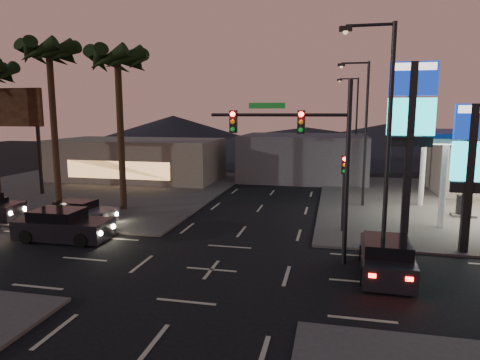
% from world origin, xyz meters
% --- Properties ---
extents(ground, '(140.00, 140.00, 0.00)m').
position_xyz_m(ground, '(0.00, 0.00, 0.00)').
color(ground, black).
rests_on(ground, ground).
extents(corner_lot_nw, '(24.00, 24.00, 0.12)m').
position_xyz_m(corner_lot_nw, '(-16.00, 16.00, 0.06)').
color(corner_lot_nw, '#47443F').
rests_on(corner_lot_nw, ground).
extents(pylon_sign_tall, '(2.20, 0.35, 9.00)m').
position_xyz_m(pylon_sign_tall, '(8.50, 5.50, 6.39)').
color(pylon_sign_tall, black).
rests_on(pylon_sign_tall, ground).
extents(pylon_sign_short, '(1.60, 0.35, 7.00)m').
position_xyz_m(pylon_sign_short, '(11.00, 4.50, 4.66)').
color(pylon_sign_short, black).
rests_on(pylon_sign_short, ground).
extents(traffic_signal_mast, '(6.10, 0.39, 8.00)m').
position_xyz_m(traffic_signal_mast, '(3.76, 1.99, 5.23)').
color(traffic_signal_mast, black).
rests_on(traffic_signal_mast, ground).
extents(pedestal_signal, '(0.32, 0.39, 4.30)m').
position_xyz_m(pedestal_signal, '(5.50, 6.98, 2.92)').
color(pedestal_signal, black).
rests_on(pedestal_signal, ground).
extents(streetlight_near, '(2.14, 0.25, 10.00)m').
position_xyz_m(streetlight_near, '(6.79, 1.00, 5.72)').
color(streetlight_near, black).
rests_on(streetlight_near, ground).
extents(streetlight_mid, '(2.14, 0.25, 10.00)m').
position_xyz_m(streetlight_mid, '(6.79, 14.00, 5.72)').
color(streetlight_mid, black).
rests_on(streetlight_mid, ground).
extents(streetlight_far, '(2.14, 0.25, 10.00)m').
position_xyz_m(streetlight_far, '(6.79, 28.00, 5.72)').
color(streetlight_far, black).
rests_on(streetlight_far, ground).
extents(palm_a, '(4.41, 4.41, 10.86)m').
position_xyz_m(palm_a, '(-9.00, 9.50, 9.43)').
color(palm_a, black).
rests_on(palm_a, ground).
extents(palm_b, '(4.41, 4.41, 11.46)m').
position_xyz_m(palm_b, '(-14.00, 9.50, 9.97)').
color(palm_b, black).
rests_on(palm_b, ground).
extents(billboard, '(6.00, 0.30, 8.50)m').
position_xyz_m(billboard, '(-20.50, 13.00, 6.33)').
color(billboard, black).
rests_on(billboard, ground).
extents(building_far_west, '(16.00, 8.00, 4.00)m').
position_xyz_m(building_far_west, '(-14.00, 22.00, 2.00)').
color(building_far_west, '#726B5B').
rests_on(building_far_west, ground).
extents(building_far_mid, '(12.00, 9.00, 4.40)m').
position_xyz_m(building_far_mid, '(2.00, 26.00, 2.20)').
color(building_far_mid, '#4C4C51').
rests_on(building_far_mid, ground).
extents(hill_left, '(40.00, 40.00, 6.00)m').
position_xyz_m(hill_left, '(-25.00, 60.00, 3.00)').
color(hill_left, black).
rests_on(hill_left, ground).
extents(hill_right, '(50.00, 50.00, 5.00)m').
position_xyz_m(hill_right, '(15.00, 60.00, 2.50)').
color(hill_right, black).
rests_on(hill_right, ground).
extents(hill_center, '(60.00, 60.00, 4.00)m').
position_xyz_m(hill_center, '(0.00, 60.00, 2.00)').
color(hill_center, black).
rests_on(hill_center, ground).
extents(car_lane_a_front, '(5.04, 2.22, 1.62)m').
position_xyz_m(car_lane_a_front, '(-8.79, 2.47, 0.75)').
color(car_lane_a_front, black).
rests_on(car_lane_a_front, ground).
extents(car_lane_b_front, '(4.35, 2.01, 1.39)m').
position_xyz_m(car_lane_b_front, '(-9.87, 5.68, 0.65)').
color(car_lane_b_front, slate).
rests_on(car_lane_b_front, ground).
extents(suv_station, '(2.19, 4.75, 1.56)m').
position_xyz_m(suv_station, '(7.16, 1.05, 0.72)').
color(suv_station, black).
rests_on(suv_station, ground).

